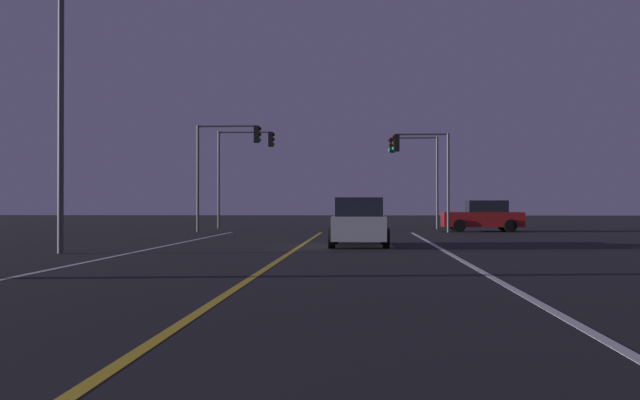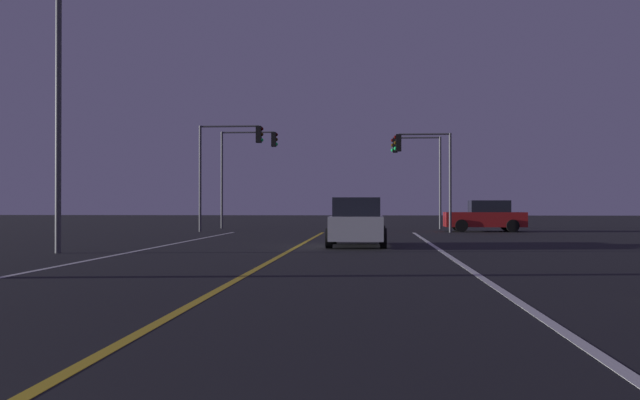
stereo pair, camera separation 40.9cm
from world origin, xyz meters
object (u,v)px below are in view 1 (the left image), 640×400
car_crossing_side (483,216)px  car_ahead_far (359,223)px  traffic_light_near_right (421,159)px  traffic_light_near_left (228,153)px  street_lamp_left_mid (74,69)px  traffic_light_far_left (245,157)px  traffic_light_far_right (414,161)px

car_crossing_side → car_ahead_far: bearing=65.0°
traffic_light_near_right → car_crossing_side: bearing=-156.5°
car_ahead_far → car_crossing_side: bearing=-25.0°
traffic_light_near_left → street_lamp_left_mid: (-1.33, -17.05, 1.23)m
traffic_light_near_right → traffic_light_far_left: size_ratio=0.88×
car_crossing_side → traffic_light_far_left: traffic_light_far_left is taller
car_crossing_side → traffic_light_far_right: (-3.47, 3.98, 3.32)m
traffic_light_near_right → traffic_light_far_right: bearing=-90.4°
traffic_light_far_right → car_ahead_far: bearing=80.0°
car_crossing_side → traffic_light_far_right: size_ratio=0.77×
car_crossing_side → traffic_light_far_left: size_ratio=0.72×
traffic_light_far_right → street_lamp_left_mid: street_lamp_left_mid is taller
traffic_light_far_left → street_lamp_left_mid: 22.61m
car_crossing_side → traffic_light_far_right: bearing=-48.9°
traffic_light_near_right → traffic_light_far_left: bearing=-28.0°
traffic_light_far_left → street_lamp_left_mid: street_lamp_left_mid is taller
car_ahead_far → street_lamp_left_mid: (-8.47, -4.20, 4.68)m
car_crossing_side → street_lamp_left_mid: (-15.18, -18.57, 4.68)m
street_lamp_left_mid → car_ahead_far: bearing=26.4°
car_crossing_side → traffic_light_near_left: bearing=6.3°
traffic_light_near_left → traffic_light_far_left: 5.50m
car_ahead_far → car_crossing_side: 15.86m
car_ahead_far → traffic_light_near_left: (-7.14, 12.85, 3.45)m
car_ahead_far → traffic_light_far_left: 20.02m
car_ahead_far → traffic_light_near_right: size_ratio=0.82×
traffic_light_near_left → car_crossing_side: bearing=6.3°
traffic_light_far_right → street_lamp_left_mid: 25.44m
traffic_light_far_right → car_crossing_side: bearing=131.1°
traffic_light_near_right → street_lamp_left_mid: 20.72m
car_ahead_far → traffic_light_far_left: traffic_light_far_left is taller
car_ahead_far → traffic_light_near_right: traffic_light_near_right is taller
car_crossing_side → traffic_light_near_right: traffic_light_near_right is taller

